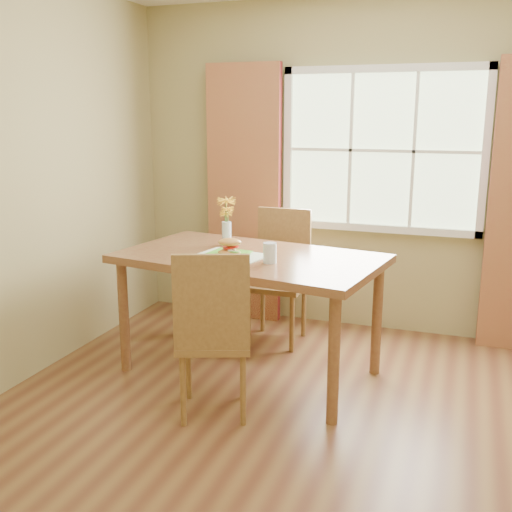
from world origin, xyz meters
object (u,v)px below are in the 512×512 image
object	(u,v)px
chair_far	(280,269)
croissant_sandwich	(230,247)
chair_near	(213,329)
flower_vase	(227,216)
dining_table	(250,267)
water_glass	(270,253)

from	to	relation	value
chair_far	croissant_sandwich	distance (m)	0.92
chair_near	flower_vase	bearing A→B (deg)	86.62
flower_vase	croissant_sandwich	bearing A→B (deg)	-64.81
dining_table	chair_near	bearing A→B (deg)	-78.30
dining_table	chair_far	xyz separation A→B (m)	(-0.00, 0.71, -0.19)
chair_near	croissant_sandwich	size ratio (longest dim) A/B	5.82
croissant_sandwich	water_glass	world-z (taller)	croissant_sandwich
chair_far	water_glass	xyz separation A→B (m)	(0.20, -0.88, 0.34)
water_glass	flower_vase	xyz separation A→B (m)	(-0.47, 0.40, 0.15)
flower_vase	chair_far	bearing A→B (deg)	60.70
chair_far	flower_vase	xyz separation A→B (m)	(-0.27, -0.47, 0.49)
croissant_sandwich	chair_near	bearing A→B (deg)	-91.05
chair_far	croissant_sandwich	world-z (taller)	chair_far
dining_table	water_glass	distance (m)	0.30
chair_near	chair_far	xyz separation A→B (m)	(-0.03, 1.42, 0.01)
flower_vase	dining_table	bearing A→B (deg)	-41.95
dining_table	croissant_sandwich	bearing A→B (deg)	-114.18
chair_near	croissant_sandwich	xyz separation A→B (m)	(-0.12, 0.57, 0.36)
dining_table	water_glass	world-z (taller)	water_glass
dining_table	water_glass	bearing A→B (deg)	-30.36
chair_near	chair_far	world-z (taller)	chair_far
chair_near	croissant_sandwich	bearing A→B (deg)	81.16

